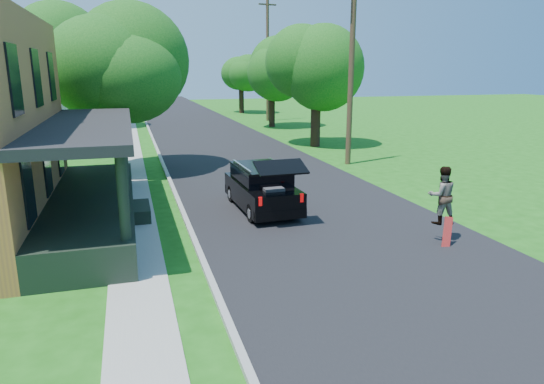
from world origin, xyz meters
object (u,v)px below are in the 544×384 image
object	(u,v)px
skateboarder	(442,195)
tree_right_near	(316,60)
utility_pole_near	(351,67)
black_suv	(262,188)

from	to	relation	value
skateboarder	tree_right_near	bearing A→B (deg)	-89.38
tree_right_near	utility_pole_near	size ratio (longest dim) A/B	0.84
utility_pole_near	tree_right_near	bearing A→B (deg)	65.45
tree_right_near	utility_pole_near	world-z (taller)	utility_pole_near
black_suv	utility_pole_near	bearing A→B (deg)	44.67
skateboarder	tree_right_near	xyz separation A→B (m)	(2.98, 17.08, 3.91)
black_suv	utility_pole_near	world-z (taller)	utility_pole_near
black_suv	utility_pole_near	xyz separation A→B (m)	(6.34, 6.73, 4.01)
black_suv	skateboarder	size ratio (longest dim) A/B	2.69
utility_pole_near	black_suv	bearing A→B (deg)	-152.78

